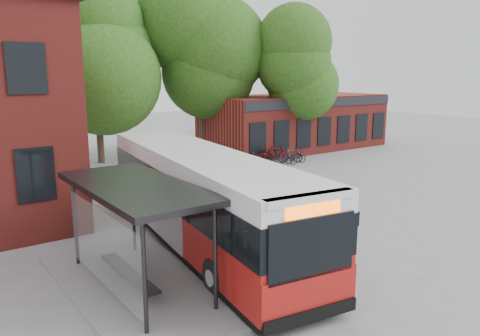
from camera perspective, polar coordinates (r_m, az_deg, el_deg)
ground at (r=16.17m, az=1.25°, el=-8.98°), size 100.00×100.00×0.00m
shop_row at (r=35.73m, az=6.74°, el=5.60°), size 14.00×6.20×4.00m
bus_shelter at (r=12.70m, az=-12.36°, el=-8.15°), size 3.60×7.00×2.90m
bike_rail at (r=29.27m, az=3.76°, el=0.75°), size 5.20×0.10×0.38m
tree_1 at (r=30.76m, az=-17.08°, el=10.19°), size 7.92×7.92×10.40m
tree_2 at (r=32.88m, az=-4.72°, el=11.24°), size 7.92×7.92×11.00m
tree_3 at (r=32.73m, az=6.66°, el=9.69°), size 7.04×7.04×9.28m
city_bus at (r=15.51m, az=-4.76°, el=-3.83°), size 4.41×12.60×3.14m
bicycle_0 at (r=28.24m, az=-1.31°, el=0.81°), size 1.57×0.67×0.80m
bicycle_1 at (r=28.17m, az=-0.25°, el=1.07°), size 1.82×0.62×1.08m
bicycle_2 at (r=29.64m, az=1.94°, el=1.48°), size 1.88×0.85×0.96m
bicycle_3 at (r=29.40m, az=3.89°, el=1.42°), size 1.74×0.90×1.01m
bicycle_4 at (r=28.98m, az=5.77°, el=1.05°), size 1.60×0.67×0.82m
bicycle_5 at (r=30.34m, az=4.37°, el=1.79°), size 1.83×1.15×1.06m
bicycle_6 at (r=29.85m, az=6.79°, el=1.33°), size 1.60×0.72×0.81m
bicycle_7 at (r=30.00m, az=6.22°, el=1.58°), size 1.72×1.04×1.00m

